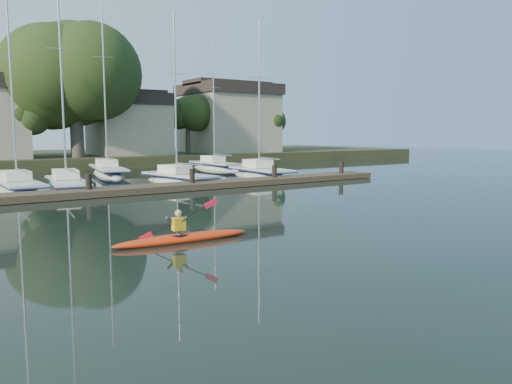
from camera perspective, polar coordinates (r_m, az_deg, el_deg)
ground at (r=16.33m, az=5.85°, el=-5.03°), size 160.00×160.00×0.00m
kayak at (r=15.55m, az=-8.40°, el=-5.04°), size 4.46×1.05×1.42m
dock at (r=28.34m, az=-12.70°, el=0.35°), size 34.00×2.00×1.80m
sailboat_1 at (r=31.45m, az=-25.51°, el=-0.23°), size 2.13×8.07×13.15m
sailboat_2 at (r=31.40m, az=-20.77°, el=-0.00°), size 3.00×8.59×13.93m
sailboat_3 at (r=33.51m, az=-8.81°, el=0.77°), size 3.21×7.87×12.33m
sailboat_4 at (r=37.24m, az=0.52°, el=1.43°), size 2.68×7.62×12.75m
sailboat_6 at (r=41.17m, az=-16.54°, el=1.70°), size 3.64×10.01×15.59m
sailboat_7 at (r=45.28m, az=-4.65°, el=2.41°), size 2.26×7.87×12.60m
shore at (r=53.83m, az=-21.61°, el=6.31°), size 90.00×25.25×12.75m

